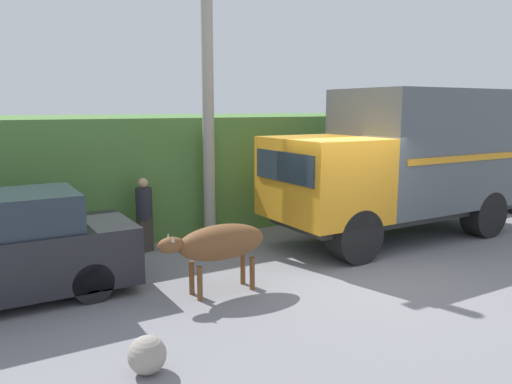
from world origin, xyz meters
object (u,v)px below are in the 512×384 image
object	(u,v)px
cargo_truck	(410,159)
utility_pole	(208,92)
brown_cow	(220,243)
pedestrian_on_hill	(144,212)
roadside_rock	(147,355)

from	to	relation	value
cargo_truck	utility_pole	world-z (taller)	utility_pole
utility_pole	brown_cow	bearing A→B (deg)	-112.55
cargo_truck	brown_cow	distance (m)	5.74
cargo_truck	pedestrian_on_hill	distance (m)	6.27
cargo_truck	utility_pole	distance (m)	4.99
cargo_truck	roadside_rock	bearing A→B (deg)	-161.42
pedestrian_on_hill	roadside_rock	size ratio (longest dim) A/B	3.53
pedestrian_on_hill	cargo_truck	bearing A→B (deg)	147.28
roadside_rock	utility_pole	bearing A→B (deg)	57.62
cargo_truck	roadside_rock	xyz separation A→B (m)	(-7.46, -2.94, -1.67)
pedestrian_on_hill	roadside_rock	xyz separation A→B (m)	(-1.60, -4.93, -0.65)
cargo_truck	pedestrian_on_hill	world-z (taller)	cargo_truck
pedestrian_on_hill	roadside_rock	world-z (taller)	pedestrian_on_hill
roadside_rock	pedestrian_on_hill	bearing A→B (deg)	72.02
brown_cow	utility_pole	distance (m)	4.30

